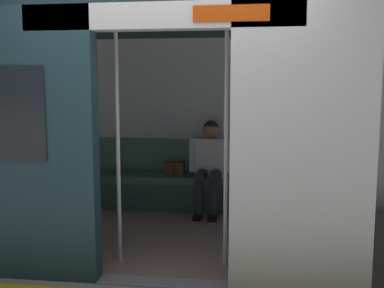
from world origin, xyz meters
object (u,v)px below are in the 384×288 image
Objects in this scene: train_car at (177,91)px; grab_pole_door at (118,143)px; handbag at (174,169)px; book at (240,175)px; person_seated at (210,160)px; grab_pole_far at (226,144)px; bench_seat at (196,184)px.

train_car is 1.02m from grab_pole_door.
handbag reaches higher than book.
grab_pole_door reaches higher than person_seated.
handbag is at bearing -95.44° from grab_pole_door.
book is (-0.86, -0.04, -0.07)m from handbag.
train_car reaches higher than person_seated.
person_seated reaches higher than handbag.
person_seated is at bearing 12.85° from book.
grab_pole_far is at bearing 126.45° from train_car.
grab_pole_door is (0.18, 1.90, 0.58)m from handbag.
person_seated is (-0.26, -0.97, -0.89)m from train_car.
grab_pole_far is (-0.96, -0.06, 0.00)m from grab_pole_door.
handbag is 0.87m from book.
book is at bearing -118.27° from grab_pole_door.
grab_pole_far is (-0.48, 1.79, 0.77)m from bench_seat.
grab_pole_door reaches higher than book.
grab_pole_far is (0.08, 1.88, 0.65)m from book.
train_car is 1.59m from bench_seat.
grab_pole_door is 0.96m from grab_pole_far.
book is at bearing -159.26° from person_seated.
handbag is 0.12× the size of grab_pole_door.
person_seated is at bearing -110.16° from grab_pole_door.
train_car is 24.62× the size of handbag.
person_seated is at bearing -80.08° from grab_pole_far.
train_car is 1.51m from handbag.
person_seated is 1.82m from grab_pole_far.
bench_seat is (-0.08, -1.03, -1.22)m from train_car.
grab_pole_far is (-0.78, 1.84, 0.58)m from handbag.
book is 2.30m from grab_pole_door.
train_car is 5.43× the size of person_seated.
book is at bearing -170.62° from bench_seat.
book is 1.99m from grab_pole_far.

